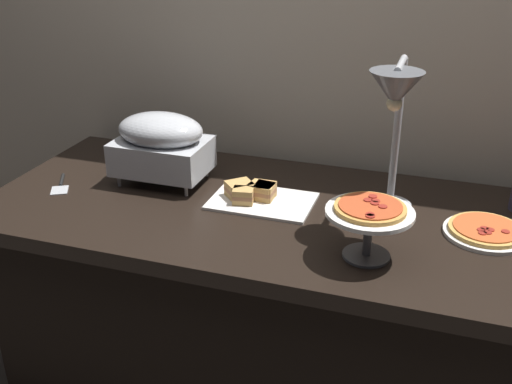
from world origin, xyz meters
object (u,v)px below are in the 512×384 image
chafing_dish (161,143)px  heat_lamp (395,105)px  pizza_plate_front (486,231)px  sauce_cup_near (138,156)px  serving_spatula (61,185)px  pizza_plate_center (370,216)px  sandwich_platter (257,196)px

chafing_dish → heat_lamp: (0.79, -0.10, 0.24)m
heat_lamp → pizza_plate_front: 0.48m
chafing_dish → sauce_cup_near: chafing_dish is taller
chafing_dish → pizza_plate_front: (1.09, -0.06, -0.13)m
pizza_plate_front → serving_spatula: bearing=-176.1°
serving_spatula → pizza_plate_center: bearing=-7.3°
pizza_plate_front → heat_lamp: bearing=-173.1°
sandwich_platter → sauce_cup_near: (-0.55, 0.21, -0.00)m
serving_spatula → pizza_plate_front: bearing=3.9°
heat_lamp → pizza_plate_front: bearing=6.9°
sauce_cup_near → chafing_dish: bearing=-39.3°
heat_lamp → serving_spatula: size_ratio=3.00×
pizza_plate_front → sauce_cup_near: bearing=170.5°
heat_lamp → pizza_plate_center: heat_lamp is taller
sandwich_platter → sauce_cup_near: size_ratio=4.91×
chafing_dish → pizza_plate_center: 0.82m
pizza_plate_center → sauce_cup_near: (-0.95, 0.45, -0.11)m
sauce_cup_near → pizza_plate_front: bearing=-9.5°
heat_lamp → serving_spatula: 1.18m
heat_lamp → pizza_plate_front: heat_lamp is taller
heat_lamp → chafing_dish: bearing=173.1°
pizza_plate_front → pizza_plate_center: bearing=-143.3°
chafing_dish → sandwich_platter: chafing_dish is taller
sandwich_platter → chafing_dish: bearing=171.1°
chafing_dish → serving_spatula: bearing=-154.1°
chafing_dish → sauce_cup_near: size_ratio=4.70×
heat_lamp → sauce_cup_near: (-0.97, 0.25, -0.36)m
heat_lamp → sauce_cup_near: bearing=165.8°
sauce_cup_near → heat_lamp: bearing=-14.2°
sandwich_platter → pizza_plate_center: bearing=-30.8°
pizza_plate_front → pizza_plate_center: 0.41m
chafing_dish → sauce_cup_near: bearing=140.7°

